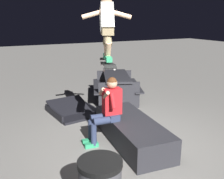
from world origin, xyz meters
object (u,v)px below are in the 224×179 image
(ledge_box_main, at_px, (132,131))
(kicker_ramp, at_px, (72,111))
(skateboard, at_px, (107,64))
(picnic_table_back, at_px, (116,83))
(person_sitting_on_ledge, at_px, (107,108))
(skater_airborne, at_px, (107,25))

(ledge_box_main, height_order, kicker_ramp, ledge_box_main)
(skateboard, xyz_separation_m, picnic_table_back, (2.30, -1.38, -1.05))
(ledge_box_main, distance_m, kicker_ramp, 2.09)
(ledge_box_main, xyz_separation_m, person_sitting_on_ledge, (0.22, 0.43, 0.48))
(person_sitting_on_ledge, xyz_separation_m, picnic_table_back, (2.34, -1.42, -0.22))
(ledge_box_main, bearing_deg, skater_airborne, 50.60)
(picnic_table_back, bearing_deg, skateboard, 149.05)
(skateboard, bearing_deg, picnic_table_back, -30.95)
(picnic_table_back, bearing_deg, skater_airborne, 148.79)
(picnic_table_back, bearing_deg, person_sitting_on_ledge, 148.81)
(person_sitting_on_ledge, height_order, skateboard, skateboard)
(skateboard, xyz_separation_m, kicker_ramp, (1.75, 0.16, -1.49))
(person_sitting_on_ledge, bearing_deg, skater_airborne, -30.72)
(skater_airborne, height_order, kicker_ramp, skater_airborne)
(kicker_ramp, relative_size, picnic_table_back, 0.64)
(skateboard, height_order, skater_airborne, skater_airborne)
(ledge_box_main, height_order, picnic_table_back, picnic_table_back)
(skateboard, relative_size, kicker_ramp, 0.78)
(person_sitting_on_ledge, bearing_deg, ledge_box_main, -116.97)
(ledge_box_main, bearing_deg, kicker_ramp, 15.58)
(skater_airborne, bearing_deg, kicker_ramp, 6.10)
(ledge_box_main, xyz_separation_m, skateboard, (0.26, 0.40, 1.32))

